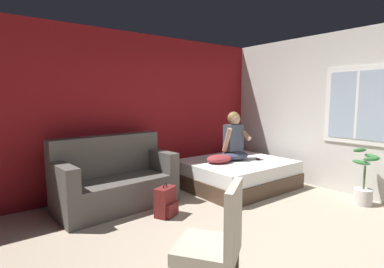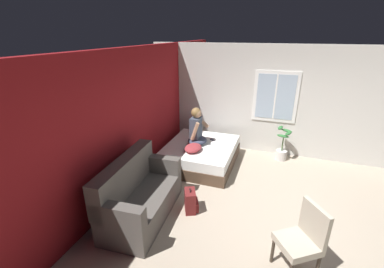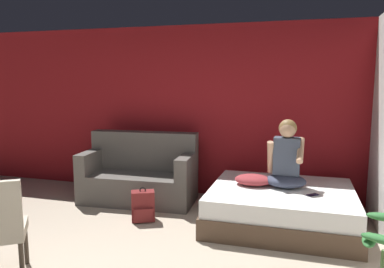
{
  "view_description": "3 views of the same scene",
  "coord_description": "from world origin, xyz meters",
  "px_view_note": "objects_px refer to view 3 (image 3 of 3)",
  "views": [
    {
      "loc": [
        -2.26,
        -1.78,
        1.6
      ],
      "look_at": [
        0.52,
        1.82,
        1.05
      ],
      "focal_mm": 28.0,
      "sensor_mm": 36.0,
      "label": 1
    },
    {
      "loc": [
        -3.65,
        0.28,
        2.94
      ],
      "look_at": [
        0.92,
        1.89,
        1.02
      ],
      "focal_mm": 24.0,
      "sensor_mm": 36.0,
      "label": 2
    },
    {
      "loc": [
        1.82,
        -2.83,
        1.86
      ],
      "look_at": [
        0.5,
        1.65,
        1.18
      ],
      "focal_mm": 35.0,
      "sensor_mm": 36.0,
      "label": 3
    }
  ],
  "objects_px": {
    "backpack": "(143,207)",
    "bed": "(281,207)",
    "person_seated": "(286,160)",
    "couch": "(140,175)",
    "throw_pillow": "(253,180)",
    "cell_phone": "(313,195)"
  },
  "relations": [
    {
      "from": "backpack",
      "to": "bed",
      "type": "bearing_deg",
      "value": 12.14
    },
    {
      "from": "person_seated",
      "to": "couch",
      "type": "bearing_deg",
      "value": 172.25
    },
    {
      "from": "couch",
      "to": "person_seated",
      "type": "height_order",
      "value": "person_seated"
    },
    {
      "from": "bed",
      "to": "throw_pillow",
      "type": "distance_m",
      "value": 0.49
    },
    {
      "from": "bed",
      "to": "backpack",
      "type": "height_order",
      "value": "bed"
    },
    {
      "from": "bed",
      "to": "cell_phone",
      "type": "height_order",
      "value": "cell_phone"
    },
    {
      "from": "person_seated",
      "to": "backpack",
      "type": "distance_m",
      "value": 1.97
    },
    {
      "from": "bed",
      "to": "couch",
      "type": "bearing_deg",
      "value": 169.22
    },
    {
      "from": "person_seated",
      "to": "throw_pillow",
      "type": "relative_size",
      "value": 1.82
    },
    {
      "from": "person_seated",
      "to": "cell_phone",
      "type": "height_order",
      "value": "person_seated"
    },
    {
      "from": "backpack",
      "to": "throw_pillow",
      "type": "xyz_separation_m",
      "value": [
        1.38,
        0.44,
        0.36
      ]
    },
    {
      "from": "couch",
      "to": "cell_phone",
      "type": "height_order",
      "value": "couch"
    },
    {
      "from": "couch",
      "to": "throw_pillow",
      "type": "xyz_separation_m",
      "value": [
        1.78,
        -0.35,
        0.16
      ]
    },
    {
      "from": "person_seated",
      "to": "backpack",
      "type": "height_order",
      "value": "person_seated"
    },
    {
      "from": "bed",
      "to": "person_seated",
      "type": "xyz_separation_m",
      "value": [
        0.04,
        0.11,
        0.6
      ]
    },
    {
      "from": "couch",
      "to": "backpack",
      "type": "relative_size",
      "value": 3.82
    },
    {
      "from": "person_seated",
      "to": "backpack",
      "type": "xyz_separation_m",
      "value": [
        -1.8,
        -0.49,
        -0.64
      ]
    },
    {
      "from": "couch",
      "to": "backpack",
      "type": "height_order",
      "value": "couch"
    },
    {
      "from": "couch",
      "to": "person_seated",
      "type": "distance_m",
      "value": 2.25
    },
    {
      "from": "throw_pillow",
      "to": "couch",
      "type": "bearing_deg",
      "value": 168.83
    },
    {
      "from": "bed",
      "to": "couch",
      "type": "xyz_separation_m",
      "value": [
        -2.15,
        0.41,
        0.16
      ]
    },
    {
      "from": "bed",
      "to": "cell_phone",
      "type": "bearing_deg",
      "value": -25.66
    }
  ]
}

